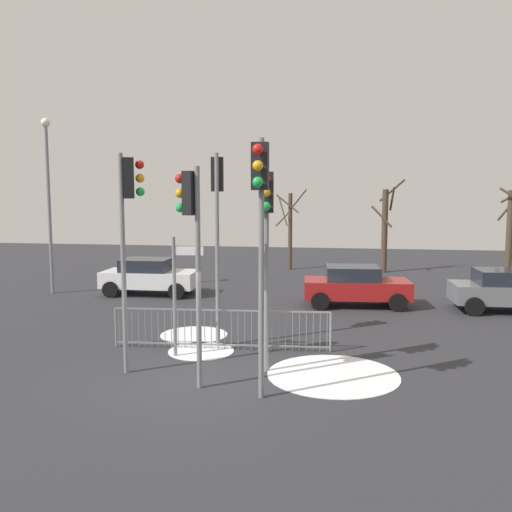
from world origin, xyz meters
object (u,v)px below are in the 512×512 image
object	(u,v)px
street_lamp	(48,188)
traffic_light_rear_left	(260,211)
car_white_mid	(149,276)
bare_tree_centre	(385,228)
bare_tree_left	(290,228)
traffic_light_rear_right	(217,207)
traffic_light_foreground_right	(266,224)
traffic_light_foreground_left	(128,214)
direction_sign_post	(177,290)
bare_tree_right	(510,227)
car_red_near	(355,285)
traffic_light_mid_right	(192,227)
car_grey_far	(507,290)

from	to	relation	value
street_lamp	traffic_light_rear_left	bearing A→B (deg)	-44.80
car_white_mid	bare_tree_centre	size ratio (longest dim) A/B	0.79
bare_tree_left	bare_tree_centre	xyz separation A→B (m)	(5.01, -0.27, 0.08)
traffic_light_rear_right	street_lamp	distance (m)	10.64
traffic_light_foreground_right	traffic_light_rear_left	bearing A→B (deg)	88.32
bare_tree_centre	traffic_light_foreground_left	bearing A→B (deg)	-111.93
direction_sign_post	traffic_light_rear_left	bearing A→B (deg)	-50.27
direction_sign_post	street_lamp	distance (m)	11.13
car_white_mid	bare_tree_right	bearing A→B (deg)	25.81
traffic_light_rear_left	direction_sign_post	world-z (taller)	traffic_light_rear_left
bare_tree_right	car_white_mid	bearing A→B (deg)	-153.11
traffic_light_foreground_right	traffic_light_rear_right	bearing A→B (deg)	-58.54
traffic_light_foreground_right	traffic_light_foreground_left	size ratio (longest dim) A/B	0.94
traffic_light_rear_right	traffic_light_foreground_left	xyz separation A→B (m)	(-1.45, -2.54, -0.11)
traffic_light_foreground_left	car_red_near	distance (m)	10.27
traffic_light_rear_left	street_lamp	distance (m)	14.41
bare_tree_centre	bare_tree_left	bearing A→B (deg)	176.94
direction_sign_post	street_lamp	size ratio (longest dim) A/B	0.43
traffic_light_rear_left	direction_sign_post	size ratio (longest dim) A/B	1.70
street_lamp	bare_tree_right	world-z (taller)	street_lamp
traffic_light_rear_right	direction_sign_post	distance (m)	2.51
traffic_light_foreground_right	traffic_light_mid_right	world-z (taller)	traffic_light_foreground_right
traffic_light_mid_right	street_lamp	world-z (taller)	street_lamp
traffic_light_rear_right	car_grey_far	size ratio (longest dim) A/B	1.34
traffic_light_rear_left	car_red_near	xyz separation A→B (m)	(2.09, 9.56, -3.00)
traffic_light_rear_right	traffic_light_rear_left	bearing A→B (deg)	-73.23
car_grey_far	bare_tree_left	distance (m)	12.77
direction_sign_post	bare_tree_centre	size ratio (longest dim) A/B	0.63
direction_sign_post	car_grey_far	xyz separation A→B (m)	(9.81, 6.85, -0.94)
traffic_light_rear_right	car_white_mid	world-z (taller)	traffic_light_rear_right
street_lamp	bare_tree_left	world-z (taller)	street_lamp
traffic_light_rear_right	bare_tree_centre	bearing A→B (deg)	61.76
car_red_near	street_lamp	size ratio (longest dim) A/B	0.55
direction_sign_post	bare_tree_right	world-z (taller)	bare_tree_right
bare_tree_centre	direction_sign_post	bearing A→B (deg)	-111.51
car_red_near	bare_tree_centre	distance (m)	9.27
traffic_light_foreground_right	street_lamp	bearing A→B (deg)	-45.65
traffic_light_foreground_right	traffic_light_rear_left	size ratio (longest dim) A/B	0.91
direction_sign_post	bare_tree_right	xyz separation A→B (m)	(12.53, 16.21, 0.70)
traffic_light_foreground_right	car_white_mid	size ratio (longest dim) A/B	1.22
traffic_light_foreground_left	bare_tree_left	xyz separation A→B (m)	(1.96, 17.58, -1.39)
street_lamp	bare_tree_centre	world-z (taller)	street_lamp
traffic_light_mid_right	bare_tree_left	size ratio (longest dim) A/B	1.07
traffic_light_foreground_left	direction_sign_post	xyz separation A→B (m)	(0.67, 1.34, -1.94)
traffic_light_foreground_right	bare_tree_right	world-z (taller)	traffic_light_foreground_right
traffic_light_rear_left	car_grey_far	size ratio (longest dim) A/B	1.34
traffic_light_mid_right	bare_tree_centre	size ratio (longest dim) A/B	0.96
direction_sign_post	car_grey_far	distance (m)	12.00
car_red_near	bare_tree_left	world-z (taller)	bare_tree_left
car_grey_far	street_lamp	distance (m)	17.90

